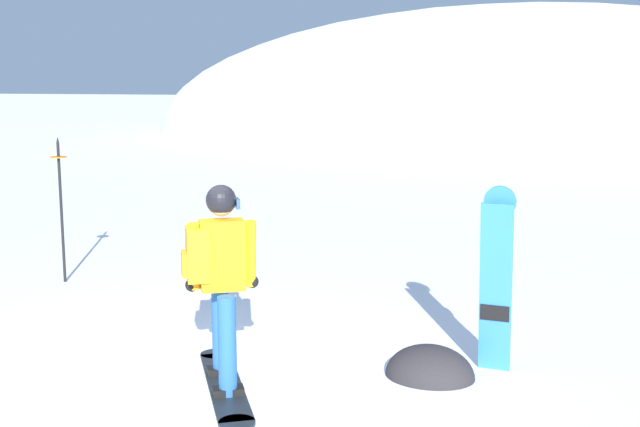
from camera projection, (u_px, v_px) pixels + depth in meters
name	position (u px, v px, depth m)	size (l,w,h in m)	color
ground_plane	(139.00, 396.00, 6.48)	(300.00, 300.00, 0.00)	white
ridge_peak_main	(514.00, 130.00, 43.50)	(39.29, 35.36, 13.21)	white
snowboarder_main	(219.00, 281.00, 6.52)	(1.18, 1.56, 1.71)	black
spare_snowboard	(496.00, 279.00, 6.91)	(0.28, 0.16, 1.66)	blue
piste_marker_near	(61.00, 200.00, 10.04)	(0.20, 0.20, 1.87)	black
rock_dark	(430.00, 376.00, 6.91)	(0.78, 0.67, 0.55)	#282628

